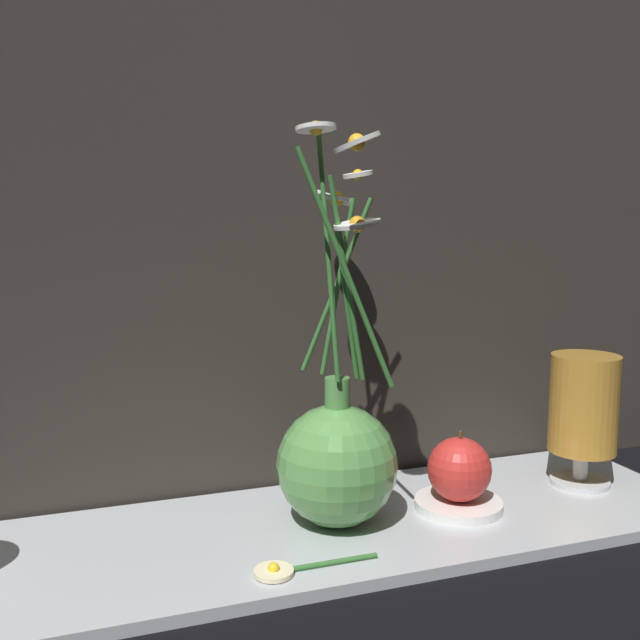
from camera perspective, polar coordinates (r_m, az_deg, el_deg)
name	(u,v)px	position (r m, az deg, el deg)	size (l,w,h in m)	color
ground_plane	(313,537)	(0.77, -0.59, -16.99)	(6.00, 6.00, 0.00)	black
shelf	(313,532)	(0.77, -0.59, -16.59)	(0.87, 0.24, 0.01)	#B2B7BC
backdrop_wall	(273,16)	(0.86, -3.82, 23.11)	(1.37, 0.02, 1.10)	#2D2823
vase_with_flowers	(337,454)	(0.75, 1.36, -10.67)	(0.13, 0.21, 0.41)	#59994C
tea_glass	(584,407)	(0.90, 20.34, -6.56)	(0.08, 0.08, 0.16)	silver
saucer_plate	(458,504)	(0.82, 11.01, -14.27)	(0.10, 0.10, 0.01)	white
orange_fruit	(459,469)	(0.81, 11.08, -11.63)	(0.07, 0.07, 0.08)	red
loose_daisy	(289,569)	(0.68, -2.52, -19.28)	(0.12, 0.04, 0.01)	#336B2D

